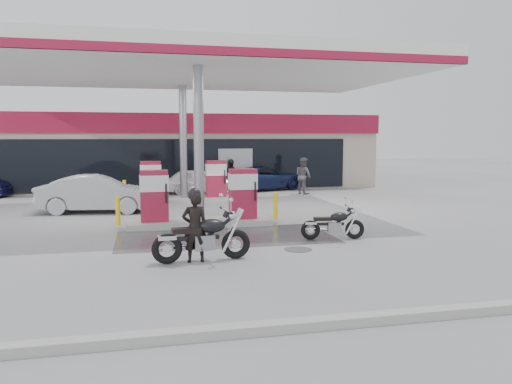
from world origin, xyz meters
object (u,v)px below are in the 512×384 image
biker_main (195,227)px  pump_island_near (199,203)px  sedan_white (199,181)px  hatchback_silver (97,194)px  main_motorcycle (204,239)px  attendant (303,176)px  parked_car_right (263,178)px  biker_walking (231,176)px  pump_island_far (184,185)px  parked_motorcycle (334,225)px

biker_main → pump_island_near: bearing=-99.7°
sedan_white → hatchback_silver: 7.05m
main_motorcycle → sedan_white: 13.83m
main_motorcycle → sedan_white: sedan_white is taller
sedan_white → attendant: attendant is taller
main_motorcycle → attendant: attendant is taller
main_motorcycle → parked_car_right: 15.44m
hatchback_silver → biker_walking: bearing=-38.6°
biker_main → hatchback_silver: size_ratio=0.37×
pump_island_far → parked_car_right: size_ratio=1.13×
parked_motorcycle → sedan_white: (-2.37, 12.12, 0.22)m
biker_main → attendant: attendant is taller
parked_motorcycle → parked_car_right: (1.16, 13.00, 0.23)m
sedan_white → hatchback_silver: bearing=138.6°
biker_main → parked_motorcycle: bearing=-159.4°
biker_walking → hatchback_silver: bearing=-143.3°
parked_motorcycle → pump_island_far: bearing=118.5°
sedan_white → attendant: bearing=-108.7°
parked_car_right → pump_island_far: bearing=111.4°
biker_main → parked_motorcycle: biker_main is taller
parked_motorcycle → hatchback_silver: 9.45m
parked_motorcycle → sedan_white: sedan_white is taller
parked_motorcycle → biker_main: bearing=-149.3°
pump_island_near → biker_main: 4.70m
biker_main → biker_walking: bearing=-105.2°
sedan_white → attendant: (5.01, -1.41, 0.28)m
hatchback_silver → parked_car_right: size_ratio=0.93×
parked_motorcycle → hatchback_silver: bearing=143.7°
sedan_white → parked_car_right: size_ratio=0.80×
sedan_white → parked_car_right: (3.52, 0.88, 0.01)m
main_motorcycle → hatchback_silver: bearing=104.3°
main_motorcycle → biker_walking: bearing=72.0°
main_motorcycle → biker_main: bearing=-178.8°
attendant → parked_car_right: (-1.49, 2.29, -0.26)m
parked_motorcycle → parked_car_right: parked_car_right is taller
pump_island_far → main_motorcycle: bearing=-92.3°
parked_motorcycle → biker_walking: biker_walking is taller
biker_walking → attendant: bearing=-36.8°
pump_island_near → biker_walking: size_ratio=3.24×
pump_island_near → main_motorcycle: bearing=-95.3°
biker_walking → sedan_white: bearing=-173.7°
pump_island_near → hatchback_silver: (-3.41, 3.60, -0.01)m
parked_car_right → biker_walking: size_ratio=2.88×
parked_motorcycle → biker_walking: (-0.64, 12.55, 0.39)m
pump_island_near → parked_car_right: size_ratio=1.13×
pump_island_far → main_motorcycle: (-0.43, -10.63, -0.19)m
sedan_white → hatchback_silver: (-4.38, -5.52, 0.08)m
main_motorcycle → parked_car_right: bearing=65.8°
hatchback_silver → biker_walking: biker_walking is taller
sedan_white → biker_walking: size_ratio=2.30×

